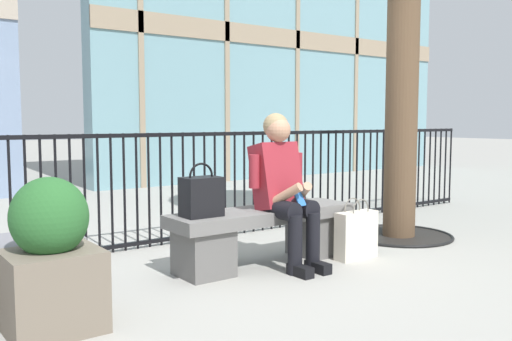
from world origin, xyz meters
TOP-DOWN VIEW (x-y plane):
  - ground_plane at (0.00, 0.00)m, footprint 60.00×60.00m
  - stone_bench at (0.00, 0.00)m, footprint 1.60×0.44m
  - seated_person_with_phone at (0.10, -0.13)m, footprint 0.52×0.66m
  - handbag_on_bench at (-0.58, -0.01)m, footprint 0.29×0.19m
  - shopping_bag at (0.73, -0.32)m, footprint 0.39×0.13m
  - plaza_railing at (-0.00, 1.10)m, footprint 8.26×0.04m
  - planter at (-1.78, -0.42)m, footprint 0.49×0.49m

SIDE VIEW (x-z plane):
  - ground_plane at x=0.00m, z-range 0.00..0.00m
  - shopping_bag at x=0.73m, z-range -0.05..0.46m
  - stone_bench at x=0.00m, z-range 0.05..0.50m
  - planter at x=-1.78m, z-range -0.03..0.82m
  - plaza_railing at x=0.00m, z-range 0.01..1.05m
  - handbag_on_bench at x=-0.58m, z-range 0.40..0.80m
  - seated_person_with_phone at x=0.10m, z-range 0.04..1.26m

